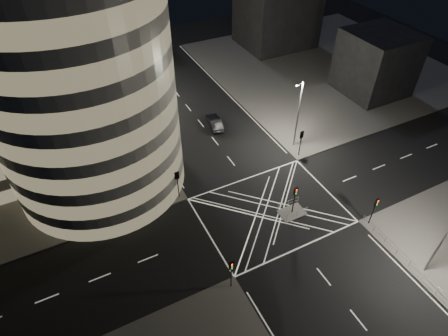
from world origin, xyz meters
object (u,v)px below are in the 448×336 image
traffic_signal_island (295,195)px  street_lamp_right_far (298,113)px  street_lamp_left_near (155,139)px  traffic_signal_fr (301,139)px  traffic_signal_nr (375,206)px  street_lamp_right_near (445,237)px  street_lamp_left_far (116,76)px  central_island (292,212)px  traffic_signal_fl (177,180)px  traffic_signal_nl (231,270)px  sedan (215,122)px

traffic_signal_island → street_lamp_right_far: size_ratio=0.40×
traffic_signal_island → street_lamp_left_near: street_lamp_left_near is taller
traffic_signal_fr → traffic_signal_nr: 13.60m
street_lamp_left_near → street_lamp_right_near: (18.87, -26.00, 0.00)m
street_lamp_left_near → street_lamp_left_far: same height
central_island → street_lamp_right_near: size_ratio=0.30×
traffic_signal_fl → street_lamp_left_far: size_ratio=0.40×
traffic_signal_island → street_lamp_left_near: size_ratio=0.40×
traffic_signal_nl → traffic_signal_island: 12.03m
traffic_signal_nl → central_island: bearing=26.1°
traffic_signal_nl → street_lamp_right_far: (18.24, 15.80, 2.63)m
street_lamp_left_far → street_lamp_right_far: same height
traffic_signal_nr → street_lamp_left_near: 26.32m
sedan → traffic_signal_nl: bearing=78.0°
traffic_signal_nl → street_lamp_left_far: size_ratio=0.40×
traffic_signal_fr → traffic_signal_nr: same height
traffic_signal_fl → street_lamp_right_far: (18.24, 2.20, 2.63)m
street_lamp_left_near → street_lamp_right_near: 32.13m
central_island → street_lamp_right_near: street_lamp_right_near is taller
central_island → street_lamp_right_far: (7.44, 10.50, 5.47)m
street_lamp_left_near → sedan: bearing=29.7°
traffic_signal_fl → street_lamp_right_far: bearing=6.9°
traffic_signal_fr → street_lamp_right_near: bearing=-88.2°
traffic_signal_nl → traffic_signal_nr: size_ratio=1.00×
traffic_signal_nr → street_lamp_right_far: (0.64, 15.80, 2.63)m
street_lamp_left_far → traffic_signal_nl: bearing=-89.0°
traffic_signal_fr → street_lamp_left_far: 29.63m
traffic_signal_nl → street_lamp_left_far: (-0.64, 36.80, 2.63)m
traffic_signal_nl → street_lamp_right_far: size_ratio=0.40×
traffic_signal_nl → traffic_signal_nr: (17.60, 0.00, 0.00)m
traffic_signal_island → traffic_signal_fl: bearing=142.5°
central_island → street_lamp_left_far: 33.95m
traffic_signal_fl → street_lamp_right_near: bearing=-48.8°
traffic_signal_nl → street_lamp_left_far: 36.90m
central_island → traffic_signal_island: size_ratio=0.75×
street_lamp_left_near → traffic_signal_island: bearing=-49.7°
traffic_signal_nl → traffic_signal_fr: bearing=37.7°
sedan → traffic_signal_nr: bearing=116.6°
central_island → traffic_signal_island: bearing=0.0°
traffic_signal_fr → street_lamp_left_far: bearing=128.2°
central_island → traffic_signal_nl: size_ratio=0.75×
traffic_signal_nr → traffic_signal_island: same height
traffic_signal_fl → street_lamp_left_near: size_ratio=0.40×
street_lamp_right_far → sedan: size_ratio=2.10×
traffic_signal_fl → street_lamp_left_far: (-0.64, 23.20, 2.63)m
street_lamp_left_near → sedan: street_lamp_left_near is taller
traffic_signal_fl → traffic_signal_nr: size_ratio=1.00×
traffic_signal_island → sedan: 19.86m
central_island → traffic_signal_fr: traffic_signal_fr is taller
street_lamp_right_near → traffic_signal_nl: bearing=158.5°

